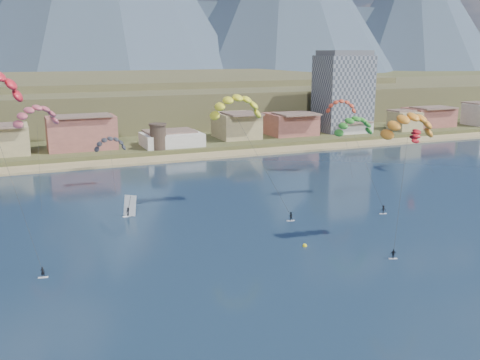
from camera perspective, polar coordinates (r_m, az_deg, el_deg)
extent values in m
plane|color=#0D1D31|center=(78.03, 9.30, -12.24)|extent=(2400.00, 2400.00, 0.00)
cube|color=tan|center=(172.86, -9.50, 2.08)|extent=(2200.00, 12.00, 0.90)
cube|color=brown|center=(621.37, -19.38, 9.52)|extent=(2200.00, 900.00, 4.00)
cube|color=brown|center=(291.00, -7.08, 8.53)|extent=(320.00, 150.00, 15.00)
cube|color=brown|center=(320.10, -23.19, 8.26)|extent=(380.00, 170.00, 18.00)
cone|color=#314252|center=(1131.41, 17.69, 17.50)|extent=(340.00, 340.00, 250.00)
cube|color=#314252|center=(960.34, -21.01, 13.90)|extent=(2000.00, 200.00, 110.00)
cube|color=gray|center=(224.74, 10.77, 8.92)|extent=(20.00, 16.00, 30.00)
cube|color=#59595E|center=(224.13, 10.95, 13.00)|extent=(18.00, 14.40, 2.00)
cylinder|color=#47382D|center=(180.68, -8.61, 4.45)|extent=(5.20, 5.20, 8.00)
cylinder|color=#47382D|center=(180.08, -8.66, 5.81)|extent=(5.82, 5.82, 0.60)
cube|color=silver|center=(88.88, -20.00, -9.60)|extent=(1.51, 0.71, 0.10)
imported|color=black|center=(88.55, -20.04, -9.07)|extent=(0.68, 0.51, 1.68)
cylinder|color=#262626|center=(89.09, -22.72, -0.56)|extent=(0.05, 0.05, 27.37)
cube|color=silver|center=(110.79, 5.34, -4.27)|extent=(1.62, 0.80, 0.10)
imported|color=black|center=(110.51, 5.35, -3.80)|extent=(1.00, 0.85, 1.79)
cylinder|color=#262626|center=(113.53, 2.39, 1.63)|extent=(0.05, 0.05, 24.71)
cube|color=silver|center=(94.27, 15.80, -7.95)|extent=(1.45, 0.86, 0.09)
imported|color=black|center=(93.98, 15.83, -7.47)|extent=(1.01, 0.68, 1.60)
cylinder|color=#262626|center=(95.87, 16.56, -1.34)|extent=(0.05, 0.05, 20.56)
cube|color=silver|center=(118.90, 14.81, -3.44)|extent=(1.61, 0.80, 0.10)
imported|color=black|center=(118.64, 14.84, -3.00)|extent=(1.27, 0.90, 1.78)
cylinder|color=#262626|center=(123.34, 13.31, 1.07)|extent=(0.05, 0.05, 20.43)
cylinder|color=#262626|center=(124.00, -20.15, 1.21)|extent=(0.04, 0.04, 19.41)
cylinder|color=#262626|center=(136.98, -13.09, 0.93)|extent=(0.04, 0.04, 12.09)
cylinder|color=#262626|center=(151.99, 11.26, 3.69)|extent=(0.04, 0.04, 18.53)
cylinder|color=#262626|center=(162.20, 18.66, 2.30)|extent=(0.04, 0.04, 11.37)
cube|color=silver|center=(115.64, -11.65, -3.73)|extent=(2.58, 1.33, 0.12)
imported|color=black|center=(115.37, -11.67, -3.28)|extent=(0.99, 0.77, 1.78)
cube|color=white|center=(115.09, -11.50, -2.65)|extent=(1.61, 2.84, 4.26)
sphere|color=yellow|center=(96.88, 6.83, -6.88)|extent=(0.77, 0.77, 0.77)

